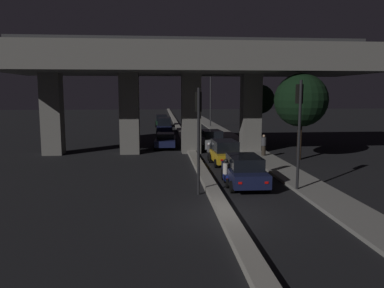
{
  "coord_description": "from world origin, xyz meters",
  "views": [
    {
      "loc": [
        -2.61,
        -14.59,
        5.0
      ],
      "look_at": [
        -0.09,
        14.39,
        1.01
      ],
      "focal_mm": 35.0,
      "sensor_mm": 36.0,
      "label": 1
    }
  ],
  "objects_px": {
    "car_dark_blue_second_oncoming": "(164,125)",
    "car_dark_green_third_oncoming": "(161,120)",
    "car_dark_blue_lead": "(244,170)",
    "motorcycle_black_filtering_mid": "(209,153)",
    "street_lamp": "(209,97)",
    "car_silver_third": "(212,140)",
    "motorcycle_blue_filtering_near": "(226,174)",
    "pedestrian_on_sidewalk": "(264,145)",
    "car_taxi_yellow_second": "(225,152)",
    "traffic_light_right_of_median": "(299,117)",
    "car_dark_blue_lead_oncoming": "(166,140)",
    "traffic_light_left_of_median": "(198,123)"
  },
  "relations": [
    {
      "from": "motorcycle_black_filtering_mid",
      "to": "pedestrian_on_sidewalk",
      "type": "bearing_deg",
      "value": -71.37
    },
    {
      "from": "traffic_light_right_of_median",
      "to": "motorcycle_black_filtering_mid",
      "type": "bearing_deg",
      "value": 110.27
    },
    {
      "from": "car_dark_green_third_oncoming",
      "to": "pedestrian_on_sidewalk",
      "type": "relative_size",
      "value": 2.45
    },
    {
      "from": "car_dark_blue_lead",
      "to": "car_taxi_yellow_second",
      "type": "bearing_deg",
      "value": 0.72
    },
    {
      "from": "car_dark_blue_second_oncoming",
      "to": "street_lamp",
      "type": "bearing_deg",
      "value": 138.29
    },
    {
      "from": "car_taxi_yellow_second",
      "to": "car_dark_blue_lead_oncoming",
      "type": "xyz_separation_m",
      "value": [
        -4.03,
        8.27,
        -0.16
      ]
    },
    {
      "from": "motorcycle_blue_filtering_near",
      "to": "street_lamp",
      "type": "bearing_deg",
      "value": -2.29
    },
    {
      "from": "car_dark_green_third_oncoming",
      "to": "pedestrian_on_sidewalk",
      "type": "bearing_deg",
      "value": 14.11
    },
    {
      "from": "traffic_light_left_of_median",
      "to": "street_lamp",
      "type": "relative_size",
      "value": 0.7
    },
    {
      "from": "car_taxi_yellow_second",
      "to": "car_dark_green_third_oncoming",
      "type": "relative_size",
      "value": 1.03
    },
    {
      "from": "motorcycle_black_filtering_mid",
      "to": "motorcycle_blue_filtering_near",
      "type": "bearing_deg",
      "value": -176.38
    },
    {
      "from": "traffic_light_left_of_median",
      "to": "motorcycle_blue_filtering_near",
      "type": "height_order",
      "value": "traffic_light_left_of_median"
    },
    {
      "from": "street_lamp",
      "to": "car_taxi_yellow_second",
      "type": "xyz_separation_m",
      "value": [
        -2.54,
        -28.24,
        -3.58
      ]
    },
    {
      "from": "street_lamp",
      "to": "traffic_light_right_of_median",
      "type": "bearing_deg",
      "value": -90.31
    },
    {
      "from": "traffic_light_right_of_median",
      "to": "pedestrian_on_sidewalk",
      "type": "height_order",
      "value": "traffic_light_right_of_median"
    },
    {
      "from": "car_dark_blue_lead",
      "to": "car_dark_green_third_oncoming",
      "type": "relative_size",
      "value": 1.1
    },
    {
      "from": "traffic_light_left_of_median",
      "to": "car_silver_third",
      "type": "xyz_separation_m",
      "value": [
        2.69,
        14.55,
        -2.68
      ]
    },
    {
      "from": "street_lamp",
      "to": "car_dark_blue_lead",
      "type": "height_order",
      "value": "street_lamp"
    },
    {
      "from": "car_dark_blue_lead",
      "to": "motorcycle_blue_filtering_near",
      "type": "height_order",
      "value": "car_dark_blue_lead"
    },
    {
      "from": "motorcycle_blue_filtering_near",
      "to": "pedestrian_on_sidewalk",
      "type": "relative_size",
      "value": 1.07
    },
    {
      "from": "car_silver_third",
      "to": "car_dark_green_third_oncoming",
      "type": "distance_m",
      "value": 23.73
    },
    {
      "from": "traffic_light_right_of_median",
      "to": "car_taxi_yellow_second",
      "type": "xyz_separation_m",
      "value": [
        -2.35,
        7.8,
        -2.95
      ]
    },
    {
      "from": "traffic_light_right_of_median",
      "to": "car_dark_blue_second_oncoming",
      "type": "bearing_deg",
      "value": 102.15
    },
    {
      "from": "traffic_light_right_of_median",
      "to": "car_dark_green_third_oncoming",
      "type": "bearing_deg",
      "value": 99.91
    },
    {
      "from": "pedestrian_on_sidewalk",
      "to": "street_lamp",
      "type": "bearing_deg",
      "value": 92.04
    },
    {
      "from": "car_dark_blue_lead_oncoming",
      "to": "car_dark_blue_second_oncoming",
      "type": "height_order",
      "value": "car_dark_blue_second_oncoming"
    },
    {
      "from": "car_silver_third",
      "to": "car_dark_green_third_oncoming",
      "type": "height_order",
      "value": "car_dark_green_third_oncoming"
    },
    {
      "from": "motorcycle_black_filtering_mid",
      "to": "car_dark_blue_lead",
      "type": "bearing_deg",
      "value": -168.98
    },
    {
      "from": "traffic_light_left_of_median",
      "to": "car_dark_blue_lead",
      "type": "relative_size",
      "value": 1.2
    },
    {
      "from": "traffic_light_right_of_median",
      "to": "car_silver_third",
      "type": "height_order",
      "value": "traffic_light_right_of_median"
    },
    {
      "from": "pedestrian_on_sidewalk",
      "to": "car_dark_blue_second_oncoming",
      "type": "bearing_deg",
      "value": 111.17
    },
    {
      "from": "street_lamp",
      "to": "motorcycle_black_filtering_mid",
      "type": "bearing_deg",
      "value": -97.34
    },
    {
      "from": "traffic_light_right_of_median",
      "to": "car_dark_blue_lead",
      "type": "xyz_separation_m",
      "value": [
        -2.38,
        1.44,
        -2.96
      ]
    },
    {
      "from": "car_dark_blue_lead_oncoming",
      "to": "pedestrian_on_sidewalk",
      "type": "distance_m",
      "value": 9.61
    },
    {
      "from": "car_dark_blue_lead",
      "to": "pedestrian_on_sidewalk",
      "type": "distance_m",
      "value": 9.32
    },
    {
      "from": "car_taxi_yellow_second",
      "to": "motorcycle_black_filtering_mid",
      "type": "distance_m",
      "value": 1.49
    },
    {
      "from": "motorcycle_black_filtering_mid",
      "to": "car_silver_third",
      "type": "bearing_deg",
      "value": -5.72
    },
    {
      "from": "car_taxi_yellow_second",
      "to": "car_dark_blue_second_oncoming",
      "type": "relative_size",
      "value": 0.93
    },
    {
      "from": "car_silver_third",
      "to": "motorcycle_black_filtering_mid",
      "type": "distance_m",
      "value": 5.72
    },
    {
      "from": "car_silver_third",
      "to": "motorcycle_black_filtering_mid",
      "type": "height_order",
      "value": "car_silver_third"
    },
    {
      "from": "traffic_light_right_of_median",
      "to": "motorcycle_black_filtering_mid",
      "type": "distance_m",
      "value": 10.04
    },
    {
      "from": "car_dark_blue_lead",
      "to": "car_taxi_yellow_second",
      "type": "height_order",
      "value": "car_taxi_yellow_second"
    },
    {
      "from": "car_dark_blue_second_oncoming",
      "to": "car_dark_green_third_oncoming",
      "type": "distance_m",
      "value": 8.69
    },
    {
      "from": "traffic_light_left_of_median",
      "to": "car_silver_third",
      "type": "height_order",
      "value": "traffic_light_left_of_median"
    },
    {
      "from": "street_lamp",
      "to": "car_taxi_yellow_second",
      "type": "height_order",
      "value": "street_lamp"
    },
    {
      "from": "car_dark_blue_lead",
      "to": "motorcycle_black_filtering_mid",
      "type": "bearing_deg",
      "value": 8.0
    },
    {
      "from": "traffic_light_right_of_median",
      "to": "street_lamp",
      "type": "xyz_separation_m",
      "value": [
        0.2,
        36.05,
        0.63
      ]
    },
    {
      "from": "traffic_light_left_of_median",
      "to": "car_dark_blue_lead_oncoming",
      "type": "distance_m",
      "value": 16.38
    },
    {
      "from": "street_lamp",
      "to": "motorcycle_blue_filtering_near",
      "type": "xyz_separation_m",
      "value": [
        -3.55,
        -34.43,
        -3.81
      ]
    },
    {
      "from": "car_dark_blue_lead",
      "to": "car_dark_blue_lead_oncoming",
      "type": "distance_m",
      "value": 15.17
    }
  ]
}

